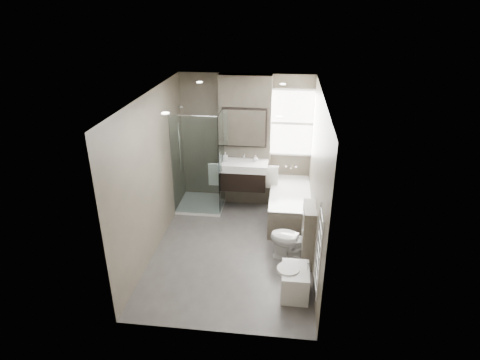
# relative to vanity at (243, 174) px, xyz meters

# --- Properties ---
(room) EXTENTS (2.70, 3.90, 2.70)m
(room) POSITION_rel_vanity_xyz_m (0.00, -1.43, 0.56)
(room) COLOR #4A4744
(room) RESTS_ON ground
(vanity_pier) EXTENTS (1.00, 0.25, 2.60)m
(vanity_pier) POSITION_rel_vanity_xyz_m (0.00, 0.35, 0.56)
(vanity_pier) COLOR #5C5548
(vanity_pier) RESTS_ON ground
(vanity) EXTENTS (0.95, 0.47, 0.66)m
(vanity) POSITION_rel_vanity_xyz_m (0.00, 0.00, 0.00)
(vanity) COLOR black
(vanity) RESTS_ON vanity_pier
(mirror_cabinet) EXTENTS (0.86, 0.08, 0.76)m
(mirror_cabinet) POSITION_rel_vanity_xyz_m (0.00, 0.19, 0.89)
(mirror_cabinet) COLOR black
(mirror_cabinet) RESTS_ON vanity_pier
(towel_left) EXTENTS (0.24, 0.06, 0.44)m
(towel_left) POSITION_rel_vanity_xyz_m (-0.56, -0.02, -0.02)
(towel_left) COLOR white
(towel_left) RESTS_ON vanity_pier
(towel_right) EXTENTS (0.24, 0.06, 0.44)m
(towel_right) POSITION_rel_vanity_xyz_m (0.56, -0.02, -0.02)
(towel_right) COLOR white
(towel_right) RESTS_ON vanity_pier
(shower_enclosure) EXTENTS (0.90, 0.90, 2.00)m
(shower_enclosure) POSITION_rel_vanity_xyz_m (-0.75, -0.08, -0.25)
(shower_enclosure) COLOR white
(shower_enclosure) RESTS_ON ground
(bathtub) EXTENTS (0.75, 1.60, 0.57)m
(bathtub) POSITION_rel_vanity_xyz_m (0.92, -0.33, -0.43)
(bathtub) COLOR #5C5548
(bathtub) RESTS_ON ground
(window) EXTENTS (0.98, 0.06, 1.33)m
(window) POSITION_rel_vanity_xyz_m (0.90, 0.45, 0.93)
(window) COLOR white
(window) RESTS_ON room
(toilet) EXTENTS (0.80, 0.59, 0.73)m
(toilet) POSITION_rel_vanity_xyz_m (0.97, -1.62, -0.38)
(toilet) COLOR white
(toilet) RESTS_ON ground
(cistern_box) EXTENTS (0.19, 0.55, 1.00)m
(cistern_box) POSITION_rel_vanity_xyz_m (1.21, -1.68, -0.24)
(cistern_box) COLOR #5C5548
(cistern_box) RESTS_ON ground
(bidet) EXTENTS (0.46, 0.53, 0.55)m
(bidet) POSITION_rel_vanity_xyz_m (1.01, -2.49, -0.52)
(bidet) COLOR white
(bidet) RESTS_ON ground
(towel_radiator) EXTENTS (0.03, 0.49, 1.10)m
(towel_radiator) POSITION_rel_vanity_xyz_m (1.25, -3.03, 0.38)
(towel_radiator) COLOR silver
(towel_radiator) RESTS_ON room
(soap_bottle_a) EXTENTS (0.08, 0.08, 0.18)m
(soap_bottle_a) POSITION_rel_vanity_xyz_m (-0.35, -0.00, 0.35)
(soap_bottle_a) COLOR white
(soap_bottle_a) RESTS_ON vanity
(soap_bottle_b) EXTENTS (0.10, 0.10, 0.13)m
(soap_bottle_b) POSITION_rel_vanity_xyz_m (0.23, 0.08, 0.32)
(soap_bottle_b) COLOR white
(soap_bottle_b) RESTS_ON vanity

